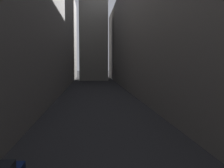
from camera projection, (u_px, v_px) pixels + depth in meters
The scene contains 3 objects.
ground_plane at pixel (97, 97), 38.72m from camera, with size 264.00×264.00×0.00m, color #232326.
building_block_left at pixel (16, 14), 38.88m from camera, with size 11.93×108.00×23.71m, color slate.
building_block_right at pixel (169, 28), 40.78m from camera, with size 10.63×108.00×20.21m, color slate.
Camera 1 is at (-0.95, 9.50, 4.91)m, focal length 43.78 mm.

